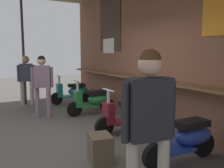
{
  "coord_description": "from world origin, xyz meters",
  "views": [
    {
      "loc": [
        4.3,
        -1.66,
        1.7
      ],
      "look_at": [
        -1.14,
        1.35,
        0.89
      ],
      "focal_mm": 38.49,
      "sensor_mm": 36.0,
      "label": 1
    }
  ],
  "objects": [
    {
      "name": "market_stall_facade",
      "position": [
        -0.0,
        1.85,
        2.1
      ],
      "size": [
        9.45,
        2.63,
        3.81
      ],
      "color": "brown",
      "rests_on": "ground_plane"
    },
    {
      "name": "shopper_with_handbag",
      "position": [
        -3.72,
        -0.35,
        0.97
      ],
      "size": [
        0.32,
        0.65,
        1.61
      ],
      "rotation": [
        0.0,
        0.0,
        2.93
      ],
      "color": "#ADA393",
      "rests_on": "ground_plane"
    },
    {
      "name": "shopper_browsing",
      "position": [
        2.47,
        -0.24,
        1.08
      ],
      "size": [
        0.26,
        0.58,
        1.74
      ],
      "rotation": [
        0.0,
        0.0,
        2.99
      ],
      "color": "#ADA393",
      "rests_on": "ground_plane"
    },
    {
      "name": "shopper_passing",
      "position": [
        -2.01,
        -0.25,
        1.0
      ],
      "size": [
        0.32,
        0.54,
        1.63
      ],
      "rotation": [
        0.0,
        0.0,
        -0.28
      ],
      "color": "gray",
      "rests_on": "ground_plane"
    },
    {
      "name": "ground_plane",
      "position": [
        0.0,
        0.0,
        0.0
      ],
      "size": [
        26.45,
        26.45,
        0.0
      ],
      "primitive_type": "plane",
      "color": "#56544F"
    },
    {
      "name": "scooter_maroon",
      "position": [
        0.06,
        1.08,
        0.39
      ],
      "size": [
        0.46,
        1.4,
        0.97
      ],
      "rotation": [
        0.0,
        0.0,
        -1.56
      ],
      "color": "maroon",
      "rests_on": "ground_plane"
    },
    {
      "name": "scooter_blue",
      "position": [
        1.7,
        1.08,
        0.39
      ],
      "size": [
        0.46,
        1.4,
        0.97
      ],
      "rotation": [
        0.0,
        0.0,
        -1.59
      ],
      "color": "#233D9E",
      "rests_on": "ground_plane"
    },
    {
      "name": "scooter_green",
      "position": [
        -1.7,
        1.08,
        0.39
      ],
      "size": [
        0.46,
        1.4,
        0.97
      ],
      "rotation": [
        0.0,
        0.0,
        -1.55
      ],
      "color": "#237533",
      "rests_on": "ground_plane"
    },
    {
      "name": "merchandise_crate",
      "position": [
        1.08,
        -0.09,
        0.22
      ],
      "size": [
        0.47,
        0.4,
        0.44
      ],
      "primitive_type": "cube",
      "rotation": [
        0.0,
        0.0,
        -0.19
      ],
      "color": "brown",
      "rests_on": "ground_plane"
    },
    {
      "name": "scooter_teal",
      "position": [
        -3.36,
        1.08,
        0.39
      ],
      "size": [
        0.46,
        1.4,
        0.97
      ],
      "rotation": [
        0.0,
        0.0,
        -1.6
      ],
      "color": "#197075",
      "rests_on": "ground_plane"
    }
  ]
}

